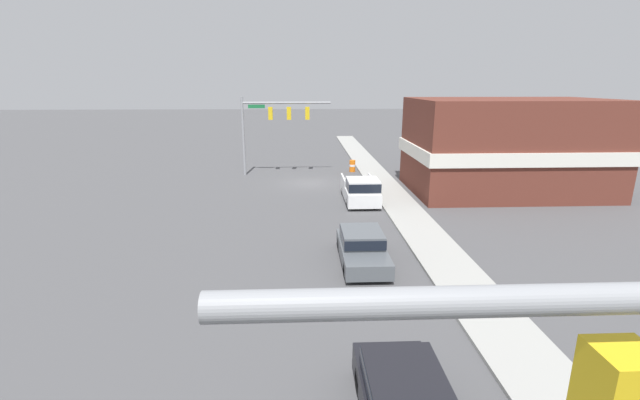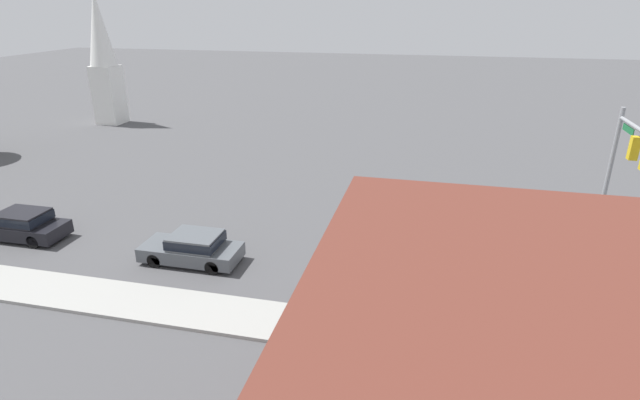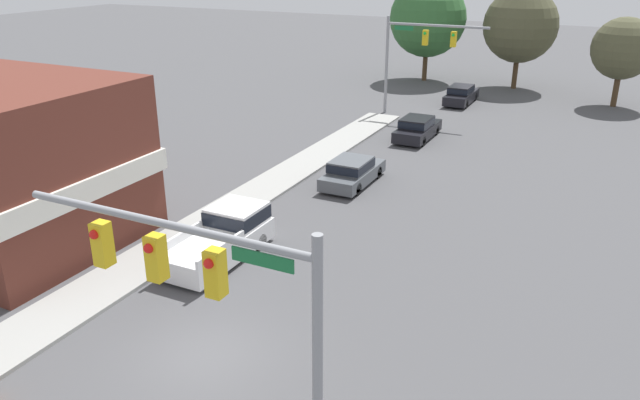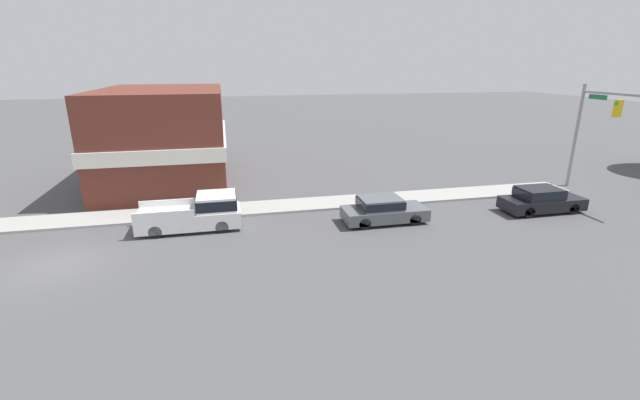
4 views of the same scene
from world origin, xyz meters
name	(u,v)px [view 4 (image 4 of 4)]	position (x,y,z in m)	size (l,w,h in m)	color
ground_plane	(58,266)	(0.00, 0.00, 0.00)	(200.00, 200.00, 0.00)	#4C4C4F
sidewalk_curb	(94,219)	(-5.70, 0.00, 0.07)	(2.40, 60.00, 0.14)	#9E9E99
far_signal_assembly	(608,117)	(-3.83, 31.11, 5.11)	(7.39, 0.49, 7.06)	gray
car_lead	(383,209)	(-1.99, 15.60, 0.75)	(1.93, 4.57, 1.43)	black
car_second_ahead	(541,199)	(-1.63, 25.26, 0.76)	(1.88, 4.72, 1.46)	black
pickup_truck_parked	(199,212)	(-3.25, 5.84, 0.90)	(2.11, 5.25, 1.81)	black
corner_brick_building	(166,136)	(-14.09, 3.21, 3.30)	(13.68, 8.56, 6.66)	brown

